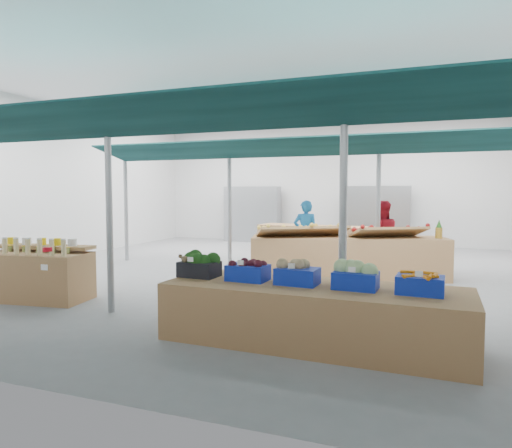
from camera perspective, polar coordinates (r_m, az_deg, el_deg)
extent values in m
plane|color=slate|center=(10.40, 0.67, -6.08)|extent=(13.00, 13.00, 0.00)
plane|color=silver|center=(10.51, 0.69, 17.09)|extent=(13.00, 13.00, 0.00)
plane|color=silver|center=(16.51, 8.31, 4.93)|extent=(12.00, 0.00, 12.00)
plane|color=silver|center=(13.50, -24.16, 4.84)|extent=(0.00, 13.00, 13.00)
cylinder|color=gray|center=(12.59, -15.95, 2.39)|extent=(0.10, 0.10, 3.00)
cylinder|color=gray|center=(7.19, -17.87, 1.26)|extent=(0.10, 0.10, 3.00)
cylinder|color=gray|center=(11.08, -3.33, 2.34)|extent=(0.10, 0.10, 3.00)
cylinder|color=gray|center=(5.73, 10.82, 0.73)|extent=(0.10, 0.10, 3.00)
cylinder|color=gray|center=(10.19, 15.02, 2.07)|extent=(0.10, 0.10, 3.00)
cylinder|color=gray|center=(6.34, -5.26, 13.34)|extent=(10.00, 0.06, 0.06)
cylinder|color=gray|center=(10.55, 5.51, 9.59)|extent=(10.00, 0.06, 0.06)
cube|color=black|center=(5.75, -8.13, 13.57)|extent=(9.50, 1.28, 0.30)
cube|color=black|center=(6.91, -2.87, 11.98)|extent=(9.50, 1.28, 0.30)
cube|color=black|center=(9.92, 4.53, 9.55)|extent=(9.50, 1.28, 0.30)
cube|color=black|center=(11.17, 6.37, 8.91)|extent=(9.50, 1.28, 0.30)
cube|color=#B23F33|center=(16.75, -0.48, 1.20)|extent=(2.00, 0.50, 2.00)
cube|color=#B23F33|center=(15.73, 15.03, 0.88)|extent=(2.00, 0.50, 2.00)
cube|color=#9B6C43|center=(8.59, -25.87, -5.91)|extent=(1.89, 1.03, 0.80)
cube|color=#997247|center=(8.72, -24.94, -2.59)|extent=(1.83, 0.58, 0.06)
cube|color=#9B6C43|center=(5.64, 7.15, -11.14)|extent=(3.64, 1.31, 0.70)
cube|color=#9B6C43|center=(9.93, 11.40, -4.10)|extent=(4.17, 1.98, 0.87)
cube|color=#9B6C43|center=(13.62, 9.52, -1.99)|extent=(4.64, 1.58, 0.82)
cube|color=#0F27A6|center=(5.48, 8.50, -11.98)|extent=(0.58, 0.45, 0.63)
imported|color=#185F9C|center=(11.19, 6.22, -1.19)|extent=(0.67, 0.53, 1.62)
imported|color=#A61422|center=(10.90, 15.44, -1.45)|extent=(0.92, 0.80, 1.62)
cube|color=black|center=(6.11, -7.10, -5.62)|extent=(0.52, 0.38, 0.20)
cube|color=white|center=(5.90, -8.21, -4.40)|extent=(0.08, 0.01, 0.06)
cube|color=#0F27A6|center=(5.81, -1.01, -6.09)|extent=(0.52, 0.38, 0.20)
cube|color=white|center=(5.59, -1.95, -4.84)|extent=(0.08, 0.01, 0.06)
cube|color=#0F27A6|center=(5.59, 5.19, -6.51)|extent=(0.52, 0.38, 0.20)
cube|color=white|center=(5.36, 4.46, -5.23)|extent=(0.08, 0.01, 0.06)
cube|color=#0F27A6|center=(5.43, 12.35, -6.89)|extent=(0.52, 0.38, 0.20)
cube|color=white|center=(5.19, 11.90, -5.60)|extent=(0.08, 0.01, 0.06)
cube|color=#0F27A6|center=(5.36, 19.82, -7.18)|extent=(0.52, 0.38, 0.20)
cube|color=white|center=(5.12, 19.70, -5.88)|extent=(0.08, 0.01, 0.06)
sphere|color=brown|center=(6.06, -8.92, -4.37)|extent=(0.09, 0.09, 0.09)
sphere|color=brown|center=(6.06, -9.43, -4.00)|extent=(0.06, 0.06, 0.06)
cylinder|color=red|center=(6.32, -24.62, -2.90)|extent=(0.12, 0.12, 0.05)
cube|color=white|center=(6.31, -24.95, -4.94)|extent=(0.10, 0.01, 0.07)
cube|color=#997247|center=(9.71, 5.82, -0.92)|extent=(1.99, 1.54, 0.26)
cube|color=#997247|center=(9.89, 16.24, -0.97)|extent=(1.64, 1.34, 0.26)
cylinder|color=#8C6019|center=(10.13, 21.88, -1.04)|extent=(0.14, 0.14, 0.22)
cone|color=#26661E|center=(10.12, 21.91, 0.03)|extent=(0.12, 0.12, 0.18)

